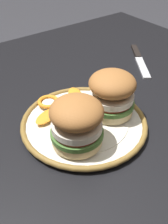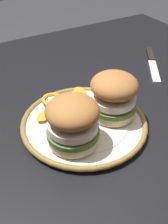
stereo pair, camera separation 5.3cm
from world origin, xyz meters
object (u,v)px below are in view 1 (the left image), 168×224
at_px(dining_table, 89,142).
at_px(table_knife, 139,58).
at_px(dinner_plate, 84,123).
at_px(sandwich_half_right, 77,122).
at_px(sandwich_half_left, 112,93).

distance_m(dining_table, table_knife, 0.34).
distance_m(dinner_plate, table_knife, 0.37).
relative_size(sandwich_half_right, table_knife, 0.71).
distance_m(dining_table, sandwich_half_left, 0.18).
xyz_separation_m(dinner_plate, table_knife, (-0.34, -0.16, -0.01)).
xyz_separation_m(dining_table, dinner_plate, (0.04, 0.04, 0.11)).
relative_size(dining_table, sandwich_half_left, 9.24).
height_order(sandwich_half_left, table_knife, sandwich_half_left).
xyz_separation_m(dinner_plate, sandwich_half_right, (0.05, 0.05, 0.06)).
bearing_deg(dinner_plate, sandwich_half_left, 170.85).
bearing_deg(sandwich_half_right, table_knife, -152.40).
relative_size(dinner_plate, table_knife, 1.46).
relative_size(sandwich_half_left, table_knife, 0.66).
height_order(dining_table, sandwich_half_left, sandwich_half_left).
relative_size(dining_table, table_knife, 6.12).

